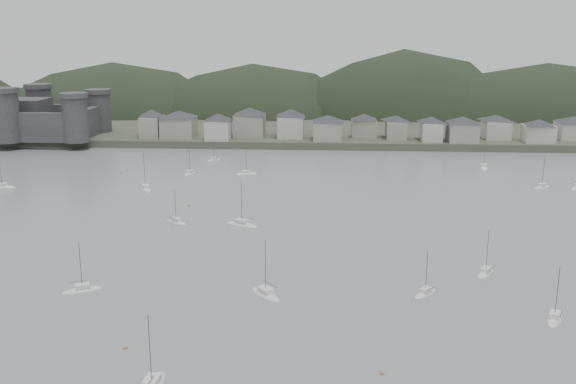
{
  "coord_description": "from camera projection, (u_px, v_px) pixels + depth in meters",
  "views": [
    {
      "loc": [
        10.53,
        -90.46,
        47.17
      ],
      "look_at": [
        0.0,
        75.0,
        6.0
      ],
      "focal_mm": 40.62,
      "sensor_mm": 36.0,
      "label": 1
    }
  ],
  "objects": [
    {
      "name": "sailboat_lead",
      "position": [
        266.0,
        295.0,
        119.2
      ],
      "size": [
        7.44,
        8.2,
        11.51
      ],
      "rotation": [
        0.0,
        0.0,
        3.83
      ],
      "color": "silver",
      "rests_on": "ground"
    },
    {
      "name": "far_shore_land",
      "position": [
        312.0,
        110.0,
        385.0
      ],
      "size": [
        900.0,
        250.0,
        3.0
      ],
      "primitive_type": "cube",
      "color": "#383D2D",
      "rests_on": "ground"
    },
    {
      "name": "castle",
      "position": [
        24.0,
        118.0,
        278.54
      ],
      "size": [
        66.0,
        43.0,
        20.0
      ],
      "color": "#303032",
      "rests_on": "far_shore_land"
    },
    {
      "name": "mooring_buoys",
      "position": [
        232.0,
        244.0,
        147.64
      ],
      "size": [
        153.68,
        128.7,
        0.7
      ],
      "color": "#B27C3B",
      "rests_on": "ground"
    },
    {
      "name": "moored_fleet",
      "position": [
        252.0,
        224.0,
        162.51
      ],
      "size": [
        247.61,
        172.81,
        13.38
      ],
      "color": "silver",
      "rests_on": "ground"
    },
    {
      "name": "ground",
      "position": [
        257.0,
        348.0,
        99.64
      ],
      "size": [
        900.0,
        900.0,
        0.0
      ],
      "primitive_type": "plane",
      "color": "slate",
      "rests_on": "ground"
    },
    {
      "name": "waterfront_town",
      "position": [
        425.0,
        125.0,
        272.01
      ],
      "size": [
        451.48,
        28.46,
        12.92
      ],
      "color": "gray",
      "rests_on": "far_shore_land"
    },
    {
      "name": "forested_ridge",
      "position": [
        319.0,
        138.0,
        362.99
      ],
      "size": [
        851.55,
        103.94,
        102.57
      ],
      "color": "black",
      "rests_on": "ground"
    }
  ]
}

